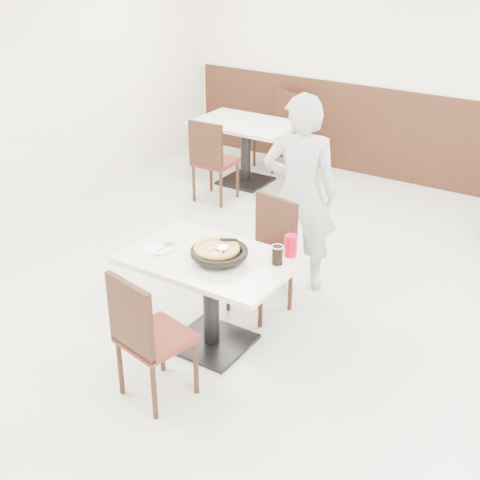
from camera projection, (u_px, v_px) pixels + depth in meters
The scene contains 19 objects.
floor at pixel (257, 311), 5.52m from camera, with size 7.00×7.00×0.00m, color #AFAFAB.
wall_back at pixel (419, 66), 7.55m from camera, with size 6.00×0.04×2.80m, color silver.
wainscot_back at pixel (410, 139), 7.91m from camera, with size 5.90×0.03×1.10m, color black.
main_table at pixel (211, 302), 4.94m from camera, with size 1.20×0.80×0.75m, color beige, non-canonical shape.
chair_near at pixel (156, 335), 4.38m from camera, with size 0.42×0.42×0.95m, color black, non-canonical shape.
chair_far at pixel (260, 259), 5.34m from camera, with size 0.42×0.42×0.95m, color black, non-canonical shape.
trivet at pixel (227, 256), 4.74m from camera, with size 0.13×0.13×0.04m, color black.
pizza_pan at pixel (219, 256), 4.70m from camera, with size 0.34×0.34×0.01m, color black.
pizza at pixel (217, 251), 4.73m from camera, with size 0.29×0.29×0.02m, color #DCA950.
pizza_server at pixel (223, 247), 4.71m from camera, with size 0.07×0.09×0.00m, color silver.
napkin at pixel (152, 250), 4.87m from camera, with size 0.14×0.14×0.00m, color white.
side_plate at pixel (160, 249), 4.87m from camera, with size 0.19×0.19×0.01m, color white.
fork at pixel (164, 248), 4.85m from camera, with size 0.01×0.15×0.00m, color silver.
cola_glass at pixel (277, 255), 4.65m from camera, with size 0.08×0.08×0.13m, color black.
red_cup at pixel (291, 246), 4.76m from camera, with size 0.09×0.09×0.16m, color #AD0020.
diner_person at pixel (300, 194), 5.55m from camera, with size 0.63×0.41×1.71m, color silver.
bg_table_left at pixel (246, 153), 7.98m from camera, with size 1.20×0.80×0.75m, color beige, non-canonical shape.
bg_chair_left_near at pixel (215, 160), 7.46m from camera, with size 0.42×0.42×0.95m, color black, non-canonical shape.
bg_chair_left_far at pixel (275, 131), 8.43m from camera, with size 0.42×0.42×0.95m, color black, non-canonical shape.
Camera 1 is at (2.41, -4.03, 2.97)m, focal length 50.00 mm.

